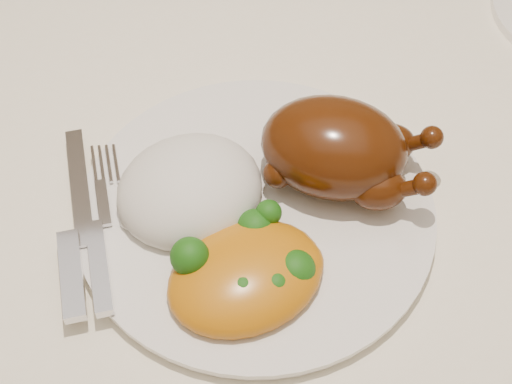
{
  "coord_description": "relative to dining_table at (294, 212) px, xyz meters",
  "views": [
    {
      "loc": [
        -0.08,
        -0.42,
        1.26
      ],
      "look_at": [
        -0.05,
        -0.07,
        0.8
      ],
      "focal_mm": 50.0,
      "sensor_mm": 36.0,
      "label": 1
    }
  ],
  "objects": [
    {
      "name": "mac_and_cheese",
      "position": [
        -0.06,
        -0.14,
        0.13
      ],
      "size": [
        0.15,
        0.14,
        0.05
      ],
      "rotation": [
        0.0,
        0.0,
        0.39
      ],
      "color": "#CA7D0C",
      "rests_on": "dinner_plate"
    },
    {
      "name": "tablecloth",
      "position": [
        0.0,
        0.0,
        0.07
      ],
      "size": [
        1.73,
        1.03,
        0.18
      ],
      "color": "white",
      "rests_on": "dining_table"
    },
    {
      "name": "cutlery",
      "position": [
        -0.18,
        -0.1,
        0.12
      ],
      "size": [
        0.05,
        0.19,
        0.01
      ],
      "rotation": [
        0.0,
        0.0,
        0.14
      ],
      "color": "silver",
      "rests_on": "dinner_plate"
    },
    {
      "name": "rice_mound",
      "position": [
        -0.1,
        -0.06,
        0.13
      ],
      "size": [
        0.16,
        0.15,
        0.06
      ],
      "rotation": [
        0.0,
        0.0,
        0.42
      ],
      "color": "white",
      "rests_on": "dinner_plate"
    },
    {
      "name": "dinner_plate",
      "position": [
        -0.05,
        -0.07,
        0.11
      ],
      "size": [
        0.37,
        0.37,
        0.01
      ],
      "primitive_type": "cylinder",
      "rotation": [
        0.0,
        0.0,
        0.32
      ],
      "color": "white",
      "rests_on": "tablecloth"
    },
    {
      "name": "dining_table",
      "position": [
        0.0,
        0.0,
        0.0
      ],
      "size": [
        1.6,
        0.9,
        0.76
      ],
      "color": "brown",
      "rests_on": "floor"
    },
    {
      "name": "roast_chicken",
      "position": [
        0.02,
        -0.05,
        0.15
      ],
      "size": [
        0.16,
        0.13,
        0.08
      ],
      "rotation": [
        0.0,
        0.0,
        -0.34
      ],
      "color": "#4A1C08",
      "rests_on": "dinner_plate"
    }
  ]
}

